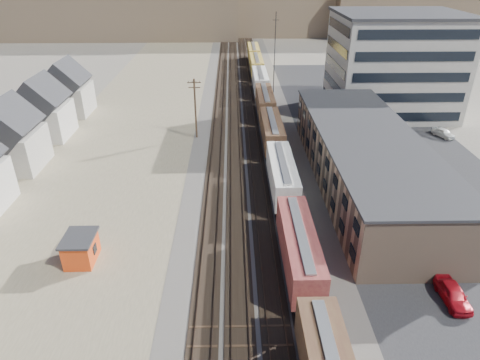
{
  "coord_description": "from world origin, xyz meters",
  "views": [
    {
      "loc": [
        -2.47,
        -25.69,
        27.52
      ],
      "look_at": [
        -1.57,
        20.66,
        3.0
      ],
      "focal_mm": 32.0,
      "sensor_mm": 36.0,
      "label": 1
    }
  ],
  "objects_px": {
    "freight_train": "(268,115)",
    "maintenance_shed": "(81,249)",
    "utility_pole_north": "(195,107)",
    "parked_car_blue": "(378,142)",
    "parked_car_red": "(453,294)"
  },
  "relations": [
    {
      "from": "freight_train",
      "to": "parked_car_blue",
      "type": "relative_size",
      "value": 23.79
    },
    {
      "from": "parked_car_red",
      "to": "parked_car_blue",
      "type": "relative_size",
      "value": 0.94
    },
    {
      "from": "parked_car_blue",
      "to": "maintenance_shed",
      "type": "bearing_deg",
      "value": 151.82
    },
    {
      "from": "maintenance_shed",
      "to": "parked_car_blue",
      "type": "height_order",
      "value": "maintenance_shed"
    },
    {
      "from": "parked_car_red",
      "to": "parked_car_blue",
      "type": "xyz_separation_m",
      "value": [
        3.96,
        35.0,
        -0.1
      ]
    },
    {
      "from": "utility_pole_north",
      "to": "parked_car_red",
      "type": "relative_size",
      "value": 2.12
    },
    {
      "from": "freight_train",
      "to": "utility_pole_north",
      "type": "bearing_deg",
      "value": -165.6
    },
    {
      "from": "utility_pole_north",
      "to": "parked_car_red",
      "type": "height_order",
      "value": "utility_pole_north"
    },
    {
      "from": "freight_train",
      "to": "maintenance_shed",
      "type": "bearing_deg",
      "value": -120.86
    },
    {
      "from": "maintenance_shed",
      "to": "utility_pole_north",
      "type": "bearing_deg",
      "value": 74.31
    },
    {
      "from": "parked_car_red",
      "to": "parked_car_blue",
      "type": "height_order",
      "value": "parked_car_red"
    },
    {
      "from": "utility_pole_north",
      "to": "parked_car_blue",
      "type": "xyz_separation_m",
      "value": [
        29.49,
        -4.3,
        -4.6
      ]
    },
    {
      "from": "parked_car_red",
      "to": "utility_pole_north",
      "type": "bearing_deg",
      "value": 122.32
    },
    {
      "from": "utility_pole_north",
      "to": "maintenance_shed",
      "type": "height_order",
      "value": "utility_pole_north"
    },
    {
      "from": "maintenance_shed",
      "to": "parked_car_blue",
      "type": "relative_size",
      "value": 0.79
    }
  ]
}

